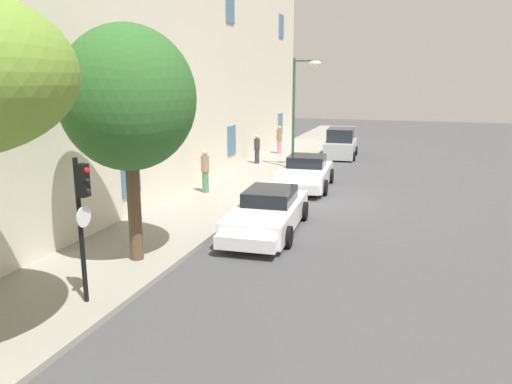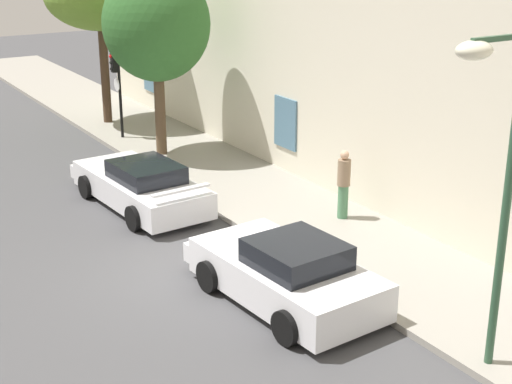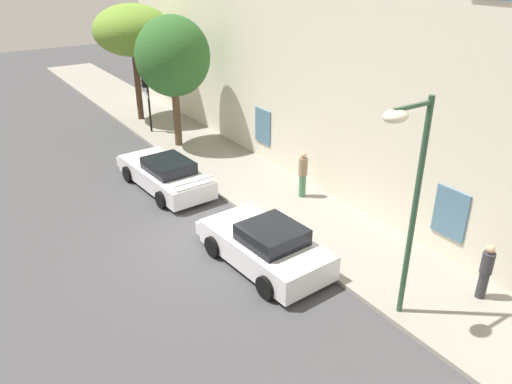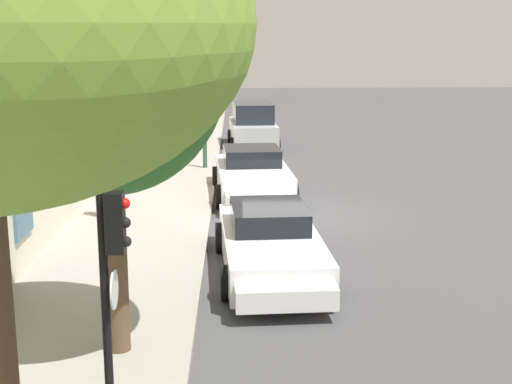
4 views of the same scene
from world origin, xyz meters
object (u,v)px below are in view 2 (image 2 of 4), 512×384
Objects in this scene: tree_near_kerb at (156,24)px; pedestrian_admiring at (344,183)px; street_lamp at (494,144)px; traffic_light at (117,78)px; sportscar_yellow_flank at (282,271)px; sportscar_red_lead at (138,184)px.

pedestrian_admiring is at bearing 10.42° from tree_near_kerb.
tree_near_kerb is 1.05× the size of street_lamp.
traffic_light reaches higher than pedestrian_admiring.
street_lamp is (16.73, -0.70, 1.78)m from traffic_light.
sportscar_yellow_flank is 11.08m from tree_near_kerb.
street_lamp is at bearing -2.38° from traffic_light.
tree_near_kerb reaches higher than sportscar_yellow_flank.
sportscar_yellow_flank is 0.83× the size of street_lamp.
traffic_light is 0.55× the size of street_lamp.
sportscar_red_lead is 0.93× the size of street_lamp.
street_lamp is at bearing -20.69° from pedestrian_admiring.
traffic_light is (-12.76, 1.80, 1.62)m from sportscar_yellow_flank.
pedestrian_admiring is at bearing 126.15° from sportscar_yellow_flank.
street_lamp reaches higher than pedestrian_admiring.
sportscar_yellow_flank is at bearing -8.03° from traffic_light.
pedestrian_admiring is (10.13, 1.80, -1.18)m from traffic_light.
tree_near_kerb is (-3.66, 2.41, 3.66)m from sportscar_red_lead.
street_lamp is 7.65m from pedestrian_admiring.
sportscar_red_lead is at bearing -172.89° from street_lamp.
traffic_light is at bearing 171.97° from sportscar_yellow_flank.
street_lamp is at bearing 15.54° from sportscar_yellow_flank.
traffic_light is (-6.18, 2.01, 1.66)m from sportscar_red_lead.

